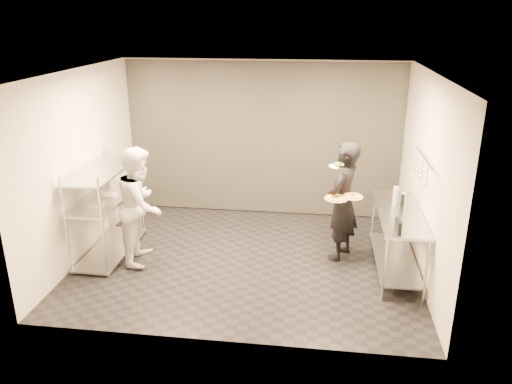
# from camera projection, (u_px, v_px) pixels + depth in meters

# --- Properties ---
(room_shell) EXTENTS (5.00, 4.00, 2.80)m
(room_shell) POSITION_uv_depth(u_px,v_px,m) (257.00, 151.00, 8.21)
(room_shell) COLOR black
(room_shell) RESTS_ON ground
(pass_rack) EXTENTS (0.60, 1.60, 1.50)m
(pass_rack) POSITION_uv_depth(u_px,v_px,m) (107.00, 206.00, 7.59)
(pass_rack) COLOR silver
(pass_rack) RESTS_ON ground
(prep_counter) EXTENTS (0.60, 1.80, 0.92)m
(prep_counter) POSITION_uv_depth(u_px,v_px,m) (398.00, 230.00, 7.10)
(prep_counter) COLOR silver
(prep_counter) RESTS_ON ground
(utensil_rail) EXTENTS (0.07, 1.20, 0.31)m
(utensil_rail) POSITION_uv_depth(u_px,v_px,m) (423.00, 169.00, 6.76)
(utensil_rail) COLOR silver
(utensil_rail) RESTS_ON room_shell
(waiter) EXTENTS (0.66, 0.78, 1.81)m
(waiter) POSITION_uv_depth(u_px,v_px,m) (343.00, 201.00, 7.41)
(waiter) COLOR black
(waiter) RESTS_ON ground
(chef) EXTENTS (0.74, 0.91, 1.75)m
(chef) POSITION_uv_depth(u_px,v_px,m) (141.00, 205.00, 7.34)
(chef) COLOR silver
(chef) RESTS_ON ground
(pizza_plate_near) EXTENTS (0.33, 0.33, 0.05)m
(pizza_plate_near) POSITION_uv_depth(u_px,v_px,m) (336.00, 198.00, 7.15)
(pizza_plate_near) COLOR white
(pizza_plate_near) RESTS_ON waiter
(pizza_plate_far) EXTENTS (0.30, 0.30, 0.05)m
(pizza_plate_far) POSITION_uv_depth(u_px,v_px,m) (352.00, 196.00, 7.16)
(pizza_plate_far) COLOR white
(pizza_plate_far) RESTS_ON waiter
(salad_plate) EXTENTS (0.27, 0.27, 0.07)m
(salad_plate) POSITION_uv_depth(u_px,v_px,m) (338.00, 165.00, 7.50)
(salad_plate) COLOR white
(salad_plate) RESTS_ON waiter
(pos_monitor) EXTENTS (0.06, 0.23, 0.16)m
(pos_monitor) POSITION_uv_depth(u_px,v_px,m) (398.00, 226.00, 6.32)
(pos_monitor) COLOR black
(pos_monitor) RESTS_ON prep_counter
(bottle_green) EXTENTS (0.08, 0.08, 0.28)m
(bottle_green) POSITION_uv_depth(u_px,v_px,m) (396.00, 196.00, 7.19)
(bottle_green) COLOR #99A799
(bottle_green) RESTS_ON prep_counter
(bottle_clear) EXTENTS (0.06, 0.06, 0.22)m
(bottle_clear) POSITION_uv_depth(u_px,v_px,m) (404.00, 199.00, 7.14)
(bottle_clear) COLOR #99A799
(bottle_clear) RESTS_ON prep_counter
(bottle_dark) EXTENTS (0.06, 0.06, 0.19)m
(bottle_dark) POSITION_uv_depth(u_px,v_px,m) (403.00, 201.00, 7.13)
(bottle_dark) COLOR black
(bottle_dark) RESTS_ON prep_counter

